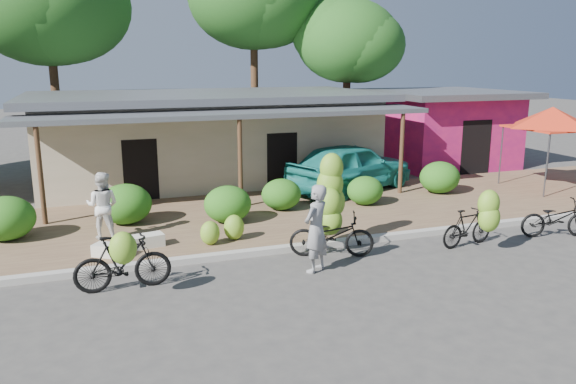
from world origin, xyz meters
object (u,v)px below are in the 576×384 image
vendor (316,228)px  bystander (103,206)px  sack_near (146,241)px  sack_far (110,250)px  bike_left (123,261)px  bike_far_right (557,218)px  red_canopy (552,117)px  bike_right (474,222)px  teal_van (350,167)px  tree_near_right (343,39)px  bike_center (331,217)px

vendor → bystander: bearing=-76.2°
sack_near → sack_far: (-0.85, -0.39, -0.01)m
vendor → bike_left: bearing=-39.9°
sack_far → vendor: bearing=-27.2°
bike_far_right → sack_far: bearing=96.0°
red_canopy → bike_right: 8.03m
bike_left → teal_van: (7.97, 6.16, 0.33)m
bike_left → vendor: size_ratio=0.98×
sack_far → sack_near: bearing=24.7°
bike_left → bike_far_right: (10.95, -0.09, -0.13)m
tree_near_right → vendor: (-7.09, -14.04, -4.56)m
bike_left → teal_van: teal_van is taller
red_canopy → teal_van: 7.22m
bike_right → bystander: (-8.56, 3.50, 0.31)m
bike_center → sack_near: bike_center is taller
tree_near_right → bike_center: 15.23m
bike_left → tree_near_right: bearing=-39.1°
bike_right → sack_near: (-7.65, 2.45, -0.40)m
sack_far → red_canopy: bearing=8.9°
red_canopy → sack_far: (-14.93, -2.34, -2.35)m
red_canopy → bike_far_right: size_ratio=1.74×
sack_near → bystander: (-0.91, 1.05, 0.71)m
bike_right → bike_left: bearing=80.2°
bike_left → teal_van: bearing=-52.4°
vendor → bystander: (-4.31, 3.63, -0.00)m
bike_far_right → sack_near: bike_far_right is taller
bike_far_right → bike_left: bearing=105.7°
tree_near_right → sack_near: 16.40m
bike_far_right → teal_van: bearing=41.7°
tree_near_right → bike_far_right: (-0.19, -13.86, -5.03)m
sack_far → vendor: vendor is taller
bike_far_right → tree_near_right: bearing=15.4°
tree_near_right → bike_far_right: tree_near_right is taller
tree_near_right → bike_right: bearing=-101.5°
tree_near_right → bike_left: bearing=-129.0°
bystander → teal_van: (8.23, 2.80, -0.01)m
red_canopy → bike_center: (-9.89, -3.54, -1.71)m
bystander → bike_left: bearing=115.8°
sack_far → tree_near_right: bearing=46.3°
bike_right → sack_far: size_ratio=2.20×
teal_van → bike_center: bearing=127.3°
sack_far → bike_far_right: bearing=-10.2°
tree_near_right → bike_center: (-6.29, -13.07, -4.64)m
bike_center → vendor: (-0.79, -0.98, 0.08)m
bike_center → bystander: bike_center is taller
bike_center → vendor: bearing=161.9°
bike_far_right → sack_near: size_ratio=2.37×
sack_far → teal_van: (8.17, 4.24, 0.71)m
teal_van → vendor: bearing=125.8°
bike_far_right → bike_right: bearing=107.3°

